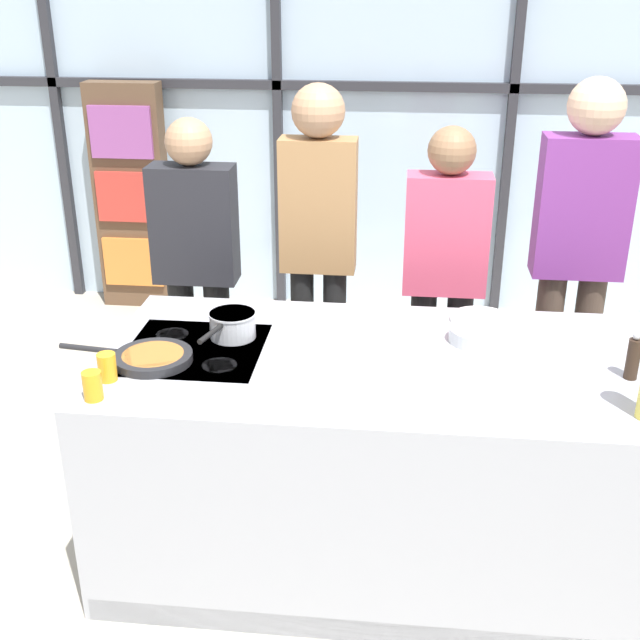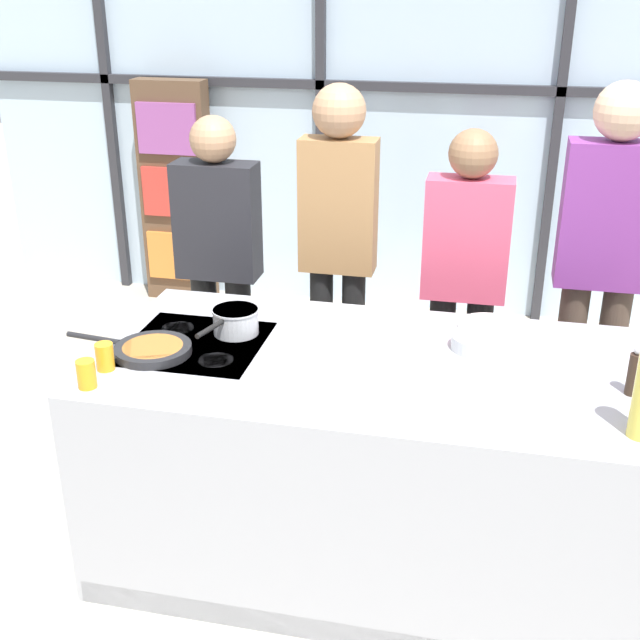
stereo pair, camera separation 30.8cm
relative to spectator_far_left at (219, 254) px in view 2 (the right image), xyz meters
The scene contains 15 objects.
ground_plane 1.62m from the spectator_far_left, 46.54° to the right, with size 18.00×18.00×0.00m, color #BCB29E.
back_window_wall 2.05m from the spectator_far_left, 62.56° to the left, with size 6.40×0.10×2.80m.
bookshelf 1.81m from the spectator_far_left, 118.81° to the left, with size 0.50×0.19×1.56m.
demo_island 1.41m from the spectator_far_left, 46.63° to the right, with size 2.04×1.05×0.89m.
spectator_far_left is the anchor object (origin of this frame).
spectator_center_left 0.63m from the spectator_far_left, ahead, with size 0.36×0.25×1.77m.
spectator_center_right 1.22m from the spectator_far_left, ahead, with size 0.40×0.22×1.59m.
spectator_far_right 1.84m from the spectator_far_left, ahead, with size 0.41×0.25×1.81m.
frying_pan 1.10m from the spectator_far_left, 84.53° to the right, with size 0.53×0.29×0.04m.
saucepan 0.92m from the spectator_far_left, 66.79° to the right, with size 0.19×0.34×0.10m.
white_plate 1.47m from the spectator_far_left, 22.89° to the right, with size 0.26×0.26×0.01m, color white.
mixing_bowl 1.53m from the spectator_far_left, 30.63° to the right, with size 0.21×0.21×0.06m.
pepper_grinder 2.12m from the spectator_far_left, 29.33° to the right, with size 0.05×0.05×0.18m.
juice_glass_near 1.39m from the spectator_far_left, 90.07° to the right, with size 0.07×0.07×0.10m, color orange.
juice_glass_far 1.25m from the spectator_far_left, 90.08° to the right, with size 0.07×0.07×0.10m, color orange.
Camera 2 is at (0.41, -2.66, 2.22)m, focal length 45.00 mm.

